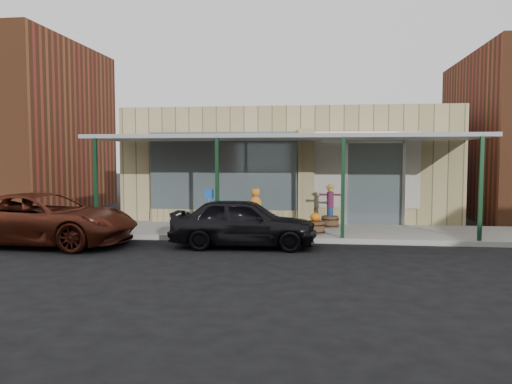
# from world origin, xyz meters

# --- Properties ---
(ground) EXTENTS (120.00, 120.00, 0.00)m
(ground) POSITION_xyz_m (0.00, 0.00, 0.00)
(ground) COLOR black
(ground) RESTS_ON ground
(sidewalk) EXTENTS (40.00, 3.20, 0.15)m
(sidewalk) POSITION_xyz_m (0.00, 3.60, 0.07)
(sidewalk) COLOR gray
(sidewalk) RESTS_ON ground
(storefront) EXTENTS (12.00, 6.25, 4.20)m
(storefront) POSITION_xyz_m (-0.00, 8.16, 2.09)
(storefront) COLOR tan
(storefront) RESTS_ON ground
(awning) EXTENTS (12.00, 3.00, 3.04)m
(awning) POSITION_xyz_m (0.00, 3.56, 3.01)
(awning) COLOR gray
(awning) RESTS_ON ground
(block_buildings_near) EXTENTS (61.00, 8.00, 8.00)m
(block_buildings_near) POSITION_xyz_m (2.01, 9.20, 3.77)
(block_buildings_near) COLOR brown
(block_buildings_near) RESTS_ON ground
(barrel_scarecrow) EXTENTS (0.87, 0.61, 1.44)m
(barrel_scarecrow) POSITION_xyz_m (1.50, 4.25, 0.64)
(barrel_scarecrow) COLOR #523820
(barrel_scarecrow) RESTS_ON sidewalk
(barrel_pumpkin) EXTENTS (0.63, 0.63, 0.67)m
(barrel_pumpkin) POSITION_xyz_m (1.03, 2.80, 0.39)
(barrel_pumpkin) COLOR #523820
(barrel_pumpkin) RESTS_ON sidewalk
(handicap_sign) EXTENTS (0.28, 0.04, 1.33)m
(handicap_sign) POSITION_xyz_m (-2.10, 2.40, 1.01)
(handicap_sign) COLOR gray
(handicap_sign) RESTS_ON sidewalk
(parked_sedan) EXTENTS (3.99, 1.97, 1.56)m
(parked_sedan) POSITION_xyz_m (-0.88, 1.22, 0.67)
(parked_sedan) COLOR black
(parked_sedan) RESTS_ON ground
(car_maroon) EXTENTS (5.27, 2.59, 1.44)m
(car_maroon) POSITION_xyz_m (-6.46, 0.84, 0.72)
(car_maroon) COLOR #47190E
(car_maroon) RESTS_ON ground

